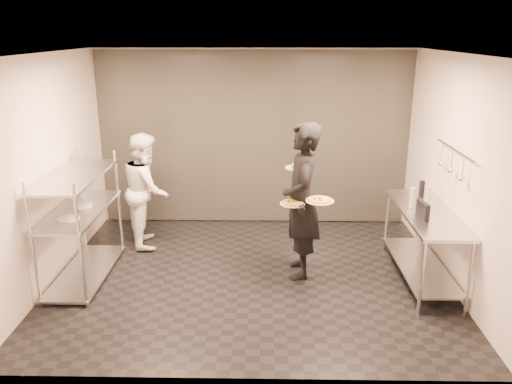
{
  "coord_description": "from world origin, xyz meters",
  "views": [
    {
      "loc": [
        0.18,
        -5.83,
        3.06
      ],
      "look_at": [
        0.07,
        0.18,
        1.1
      ],
      "focal_mm": 35.0,
      "sensor_mm": 36.0,
      "label": 1
    }
  ],
  "objects_px": {
    "chef": "(147,190)",
    "pizza_plate_near": "(293,203)",
    "pizza_plate_far": "(320,200)",
    "bottle_clear": "(428,194)",
    "salad_plate": "(296,166)",
    "bottle_green": "(412,197)",
    "waiter": "(301,201)",
    "bottle_dark": "(422,190)",
    "prep_counter": "(424,233)",
    "pass_rack": "(80,220)",
    "pos_monitor": "(423,210)"
  },
  "relations": [
    {
      "from": "bottle_green",
      "to": "bottle_dark",
      "type": "xyz_separation_m",
      "value": [
        0.21,
        0.33,
        -0.0
      ]
    },
    {
      "from": "pizza_plate_far",
      "to": "salad_plate",
      "type": "distance_m",
      "value": 0.65
    },
    {
      "from": "waiter",
      "to": "salad_plate",
      "type": "distance_m",
      "value": 0.48
    },
    {
      "from": "waiter",
      "to": "pass_rack",
      "type": "bearing_deg",
      "value": -88.18
    },
    {
      "from": "pizza_plate_far",
      "to": "waiter",
      "type": "bearing_deg",
      "value": 132.4
    },
    {
      "from": "pizza_plate_far",
      "to": "bottle_green",
      "type": "height_order",
      "value": "bottle_green"
    },
    {
      "from": "pizza_plate_near",
      "to": "bottle_dark",
      "type": "xyz_separation_m",
      "value": [
        1.74,
        0.55,
        0.01
      ]
    },
    {
      "from": "pizza_plate_far",
      "to": "pos_monitor",
      "type": "relative_size",
      "value": 1.23
    },
    {
      "from": "waiter",
      "to": "pizza_plate_near",
      "type": "xyz_separation_m",
      "value": [
        -0.12,
        -0.16,
        0.03
      ]
    },
    {
      "from": "pizza_plate_far",
      "to": "bottle_clear",
      "type": "xyz_separation_m",
      "value": [
        1.46,
        0.47,
        -0.07
      ]
    },
    {
      "from": "pizza_plate_far",
      "to": "bottle_clear",
      "type": "bearing_deg",
      "value": 18.01
    },
    {
      "from": "salad_plate",
      "to": "bottle_green",
      "type": "relative_size",
      "value": 1.14
    },
    {
      "from": "chef",
      "to": "pizza_plate_near",
      "type": "height_order",
      "value": "chef"
    },
    {
      "from": "pizza_plate_near",
      "to": "prep_counter",
      "type": "bearing_deg",
      "value": 1.57
    },
    {
      "from": "salad_plate",
      "to": "bottle_dark",
      "type": "bearing_deg",
      "value": 2.9
    },
    {
      "from": "chef",
      "to": "bottle_dark",
      "type": "distance_m",
      "value": 3.86
    },
    {
      "from": "pizza_plate_near",
      "to": "salad_plate",
      "type": "xyz_separation_m",
      "value": [
        0.06,
        0.46,
        0.34
      ]
    },
    {
      "from": "pass_rack",
      "to": "salad_plate",
      "type": "xyz_separation_m",
      "value": [
        2.73,
        0.42,
        0.6
      ]
    },
    {
      "from": "pos_monitor",
      "to": "bottle_dark",
      "type": "distance_m",
      "value": 0.75
    },
    {
      "from": "pizza_plate_near",
      "to": "salad_plate",
      "type": "bearing_deg",
      "value": 82.75
    },
    {
      "from": "waiter",
      "to": "bottle_dark",
      "type": "height_order",
      "value": "waiter"
    },
    {
      "from": "bottle_clear",
      "to": "bottle_dark",
      "type": "xyz_separation_m",
      "value": [
        -0.05,
        0.14,
        0.02
      ]
    },
    {
      "from": "waiter",
      "to": "bottle_dark",
      "type": "distance_m",
      "value": 1.66
    },
    {
      "from": "bottle_green",
      "to": "bottle_clear",
      "type": "relative_size",
      "value": 1.19
    },
    {
      "from": "chef",
      "to": "pizza_plate_far",
      "type": "xyz_separation_m",
      "value": [
        2.4,
        -1.18,
        0.26
      ]
    },
    {
      "from": "salad_plate",
      "to": "bottle_green",
      "type": "distance_m",
      "value": 1.52
    },
    {
      "from": "bottle_green",
      "to": "bottle_clear",
      "type": "distance_m",
      "value": 0.33
    },
    {
      "from": "pass_rack",
      "to": "pizza_plate_far",
      "type": "distance_m",
      "value": 3.02
    },
    {
      "from": "pass_rack",
      "to": "bottle_clear",
      "type": "xyz_separation_m",
      "value": [
        4.46,
        0.37,
        0.25
      ]
    },
    {
      "from": "bottle_green",
      "to": "salad_plate",
      "type": "bearing_deg",
      "value": 170.39
    },
    {
      "from": "pizza_plate_near",
      "to": "bottle_clear",
      "type": "xyz_separation_m",
      "value": [
        1.78,
        0.41,
        -0.01
      ]
    },
    {
      "from": "pizza_plate_near",
      "to": "pos_monitor",
      "type": "xyz_separation_m",
      "value": [
        1.54,
        -0.18,
        -0.01
      ]
    },
    {
      "from": "prep_counter",
      "to": "salad_plate",
      "type": "distance_m",
      "value": 1.81
    },
    {
      "from": "prep_counter",
      "to": "bottle_clear",
      "type": "distance_m",
      "value": 0.55
    },
    {
      "from": "salad_plate",
      "to": "pos_monitor",
      "type": "height_order",
      "value": "salad_plate"
    },
    {
      "from": "chef",
      "to": "pizza_plate_far",
      "type": "bearing_deg",
      "value": -128.03
    },
    {
      "from": "salad_plate",
      "to": "bottle_dark",
      "type": "xyz_separation_m",
      "value": [
        1.68,
        0.08,
        -0.33
      ]
    },
    {
      "from": "pizza_plate_near",
      "to": "bottle_green",
      "type": "relative_size",
      "value": 1.26
    },
    {
      "from": "prep_counter",
      "to": "pizza_plate_near",
      "type": "height_order",
      "value": "pizza_plate_near"
    },
    {
      "from": "pos_monitor",
      "to": "bottle_green",
      "type": "bearing_deg",
      "value": 86.1
    },
    {
      "from": "pizza_plate_far",
      "to": "salad_plate",
      "type": "bearing_deg",
      "value": 116.81
    },
    {
      "from": "bottle_green",
      "to": "bottle_clear",
      "type": "bearing_deg",
      "value": 37.02
    },
    {
      "from": "waiter",
      "to": "bottle_green",
      "type": "relative_size",
      "value": 8.14
    },
    {
      "from": "prep_counter",
      "to": "pizza_plate_far",
      "type": "distance_m",
      "value": 1.42
    },
    {
      "from": "pizza_plate_far",
      "to": "bottle_dark",
      "type": "bearing_deg",
      "value": 23.37
    },
    {
      "from": "pass_rack",
      "to": "bottle_green",
      "type": "bearing_deg",
      "value": 2.33
    },
    {
      "from": "pass_rack",
      "to": "pos_monitor",
      "type": "height_order",
      "value": "pass_rack"
    },
    {
      "from": "pizza_plate_far",
      "to": "salad_plate",
      "type": "xyz_separation_m",
      "value": [
        -0.27,
        0.53,
        0.28
      ]
    },
    {
      "from": "waiter",
      "to": "pizza_plate_near",
      "type": "bearing_deg",
      "value": -37.55
    },
    {
      "from": "pizza_plate_near",
      "to": "bottle_dark",
      "type": "distance_m",
      "value": 1.82
    }
  ]
}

